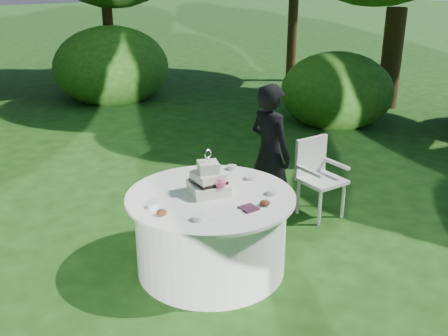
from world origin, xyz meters
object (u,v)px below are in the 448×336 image
Objects in this scene: guest at (270,153)px; chair at (317,172)px; table at (211,232)px; cake at (209,182)px; napkins at (249,208)px.

chair is (0.52, -0.23, -0.26)m from guest.
chair is (1.67, 0.32, 0.13)m from table.
napkins is at bearing -78.81° from cake.
table is at bearing -169.23° from chair.
guest is 1.26m from cake.
table is 3.61× the size of cake.
cake is 1.73m from chair.
chair is (1.57, 0.76, -0.26)m from napkins.
napkins is 0.09× the size of guest.
napkins is at bearing -154.17° from chair.
cake reaches higher than chair.
guest is at bearing 43.31° from napkins.
guest is at bearing 156.33° from chair.
table is (-0.10, 0.44, -0.39)m from napkins.
table is at bearing 102.96° from napkins.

